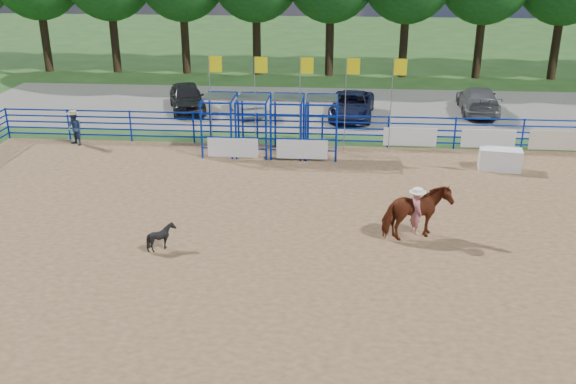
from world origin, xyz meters
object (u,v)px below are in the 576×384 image
object	(u,v)px
car_a	(187,97)
car_b	(246,103)
car_d	(478,100)
calf	(162,237)
car_c	(352,105)
spectator_cowboy	(75,128)
horse_and_rider	(416,211)
announcer_table	(500,159)

from	to	relation	value
car_a	car_b	size ratio (longest dim) A/B	1.17
car_b	car_d	distance (m)	12.68
calf	car_c	bearing A→B (deg)	-15.87
car_c	car_d	xyz separation A→B (m)	(6.89, 1.52, 0.04)
car_b	car_d	xyz separation A→B (m)	(12.61, 1.30, 0.08)
spectator_cowboy	car_a	world-z (taller)	spectator_cowboy
spectator_cowboy	car_d	distance (m)	21.05
car_d	horse_and_rider	bearing A→B (deg)	76.10
horse_and_rider	car_a	size ratio (longest dim) A/B	0.56
calf	car_c	xyz separation A→B (m)	(6.08, 16.00, 0.22)
calf	spectator_cowboy	bearing A→B (deg)	38.63
horse_and_rider	car_b	xyz separation A→B (m)	(-7.55, 14.84, -0.35)
calf	spectator_cowboy	world-z (taller)	spectator_cowboy
horse_and_rider	calf	world-z (taller)	horse_and_rider
car_c	car_d	world-z (taller)	car_d
car_b	car_a	bearing A→B (deg)	-28.88
spectator_cowboy	car_c	xyz separation A→B (m)	(12.81, 5.91, -0.17)
calf	car_b	size ratio (longest dim) A/B	0.23
announcer_table	car_a	size ratio (longest dim) A/B	0.38
calf	car_d	bearing A→B (deg)	-31.57
car_a	car_d	bearing A→B (deg)	-14.94
car_c	announcer_table	bearing A→B (deg)	-46.91
calf	spectator_cowboy	distance (m)	12.14
announcer_table	car_c	world-z (taller)	car_c
horse_and_rider	car_c	xyz separation A→B (m)	(-1.82, 14.62, -0.31)
horse_and_rider	car_b	world-z (taller)	horse_and_rider
horse_and_rider	car_c	world-z (taller)	horse_and_rider
calf	announcer_table	bearing A→B (deg)	-50.82
announcer_table	horse_and_rider	distance (m)	8.05
horse_and_rider	calf	distance (m)	8.04
spectator_cowboy	car_a	bearing A→B (deg)	60.65
announcer_table	spectator_cowboy	xyz separation A→B (m)	(-18.82, 1.86, 0.36)
spectator_cowboy	car_d	world-z (taller)	spectator_cowboy
announcer_table	spectator_cowboy	distance (m)	18.92
horse_and_rider	spectator_cowboy	size ratio (longest dim) A/B	1.53
announcer_table	car_c	xyz separation A→B (m)	(-6.01, 7.77, 0.20)
horse_and_rider	car_a	distance (m)	18.83
car_c	car_d	bearing A→B (deg)	17.81
car_d	spectator_cowboy	bearing A→B (deg)	24.18
car_a	car_c	xyz separation A→B (m)	(9.08, -0.73, -0.09)
horse_and_rider	car_a	world-z (taller)	horse_and_rider
announcer_table	car_b	distance (m)	14.20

